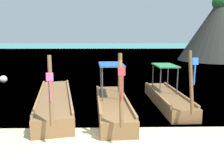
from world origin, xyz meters
The scene contains 7 objects.
ground centered at (0.00, 0.00, 0.00)m, with size 120.00×120.00×0.00m, color beige.
sea_water centered at (0.00, 61.51, 0.00)m, with size 120.00×120.00×0.00m, color #2DB29E.
longtail_boat_pink_ribbon centered at (-2.56, 3.83, 0.32)m, with size 2.65×7.09×2.64m.
longtail_boat_red_ribbon centered at (0.01, 3.08, 0.36)m, with size 1.57×5.71×2.70m.
longtail_boat_blue_ribbon centered at (2.64, 4.27, 0.34)m, with size 1.30×5.56×2.71m.
karst_rock centered at (15.21, 25.49, 4.07)m, with size 11.39×10.39×8.94m.
mooring_buoy_near centered at (-7.49, 9.77, 0.27)m, with size 0.53×0.53×0.53m.
Camera 1 is at (-0.21, -6.17, 3.15)m, focal length 36.78 mm.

